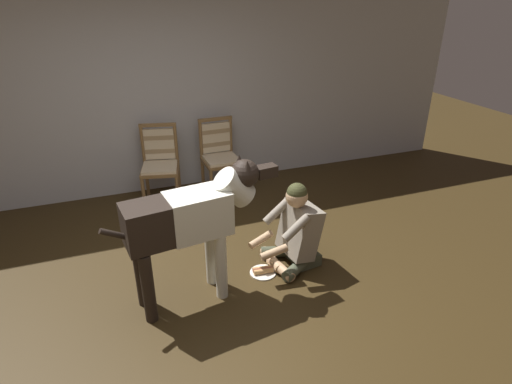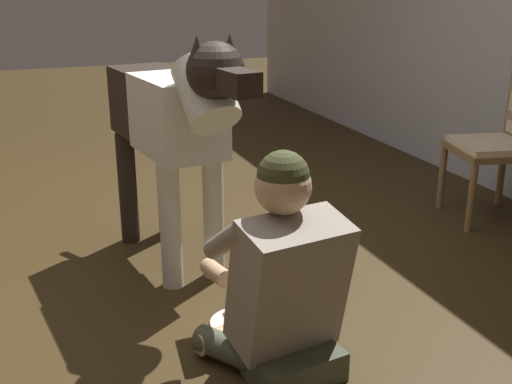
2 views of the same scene
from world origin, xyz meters
TOP-DOWN VIEW (x-y plane):
  - ground_plane at (0.00, 0.00)m, footprint 15.88×15.88m
  - back_wall at (0.00, 2.61)m, footprint 9.17×0.10m
  - dining_chair_left_of_pair at (0.09, 2.22)m, footprint 0.55×0.55m
  - dining_chair_right_of_pair at (0.87, 2.23)m, footprint 0.47×0.48m
  - person_sitting_on_floor at (1.08, 0.29)m, footprint 0.71×0.57m
  - large_dog at (0.06, 0.15)m, footprint 1.52×0.44m
  - hot_dog_on_plate at (0.73, 0.24)m, footprint 0.26×0.26m

SIDE VIEW (x-z plane):
  - ground_plane at x=0.00m, z-range 0.00..0.00m
  - hot_dog_on_plate at x=0.73m, z-range -0.01..0.06m
  - person_sitting_on_floor at x=1.08m, z-range -0.08..0.80m
  - dining_chair_left_of_pair at x=0.09m, z-range 0.05..1.03m
  - dining_chair_right_of_pair at x=0.87m, z-range 0.05..1.03m
  - large_dog at x=0.06m, z-range 0.17..1.41m
  - back_wall at x=0.00m, z-range 0.00..2.60m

